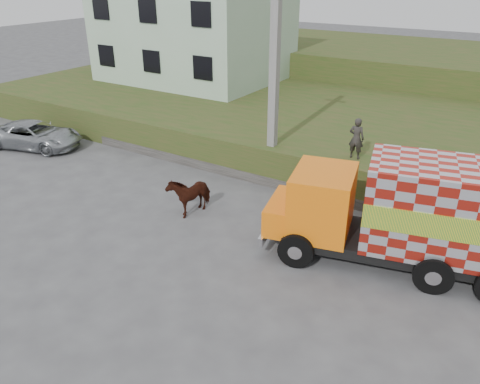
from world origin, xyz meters
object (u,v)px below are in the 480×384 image
Objects in this scene: suv at (35,135)px; pedestrian at (356,138)px; utility_pole at (274,79)px; cow at (190,193)px; cargo_truck at (410,214)px.

pedestrian is (14.52, 3.04, 1.64)m from suv.
utility_pole is 5.30× the size of pedestrian.
cow is 6.28m from pedestrian.
cow is 10.27m from suv.
pedestrian is (3.19, 0.44, -1.82)m from utility_pole.
utility_pole reaches higher than pedestrian.
suv is (-11.34, -2.60, -3.46)m from utility_pole.
utility_pole is 4.91× the size of cow.
utility_pole is at bearing -92.37° from suv.
cow is at bearing 172.22° from cargo_truck.
cargo_truck is 4.64m from pedestrian.
suv is (-17.39, 0.56, -1.03)m from cargo_truck.
suv is 14.93m from pedestrian.
cargo_truck is 17.43m from suv.
pedestrian is (4.33, 4.27, 1.57)m from cow.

